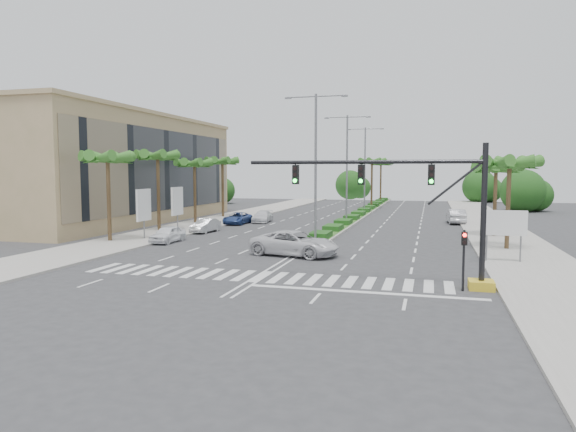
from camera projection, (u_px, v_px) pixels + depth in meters
The scene contains 28 objects.
ground at pixel (261, 277), 28.41m from camera, with size 160.00×160.00×0.00m, color #333335.
footpath_right at pixel (505, 239), 43.54m from camera, with size 6.00×120.00×0.15m, color gray.
footpath_left at pixel (181, 229), 51.66m from camera, with size 6.00×120.00×0.15m, color gray.
median at pixel (363, 213), 71.59m from camera, with size 2.20×75.00×0.20m, color gray.
median_grass at pixel (363, 212), 71.58m from camera, with size 1.80×75.00×0.04m, color #31501B.
building at pixel (120, 170), 59.80m from camera, with size 12.00×36.00×12.00m, color tan.
signal_gantry at pixel (436, 219), 25.63m from camera, with size 12.60×1.20×7.20m.
pedestrian_signal at pixel (464, 250), 24.75m from camera, with size 0.28×0.36×3.00m.
direction_sign at pixel (504, 225), 32.26m from camera, with size 2.70×0.11×3.40m.
billboard_near at pixel (144, 205), 43.54m from camera, with size 0.18×2.10×4.35m.
billboard_far at pixel (177, 202), 49.30m from camera, with size 0.18×2.10×4.35m.
palm_left_near at pixel (108, 161), 41.84m from camera, with size 4.57×4.68×7.55m.
palm_left_mid at pixel (158, 159), 49.49m from camera, with size 4.57×4.68×7.95m.
palm_left_far at pixel (194, 166), 57.22m from camera, with size 4.57×4.68×7.35m.
palm_left_end at pixel (222, 163), 64.86m from camera, with size 4.57×4.68×7.75m.
palm_right_near at pixel (510, 166), 37.44m from camera, with size 4.57×4.68×7.05m.
palm_right_far at pixel (496, 171), 45.14m from camera, with size 4.57×4.68×6.75m.
palm_median_a at pixel (372, 163), 80.59m from camera, with size 4.57×4.68×8.05m.
palm_median_b at pixel (381, 165), 94.98m from camera, with size 4.57×4.68×8.05m.
streetlight_near at pixel (316, 159), 41.26m from camera, with size 5.10×0.25×12.00m.
streetlight_mid at pixel (347, 163), 56.62m from camera, with size 5.10×0.25×12.00m.
streetlight_far at pixel (365, 165), 71.98m from camera, with size 5.10×0.25×12.00m.
car_parked_a at pixel (168, 234), 42.18m from camera, with size 1.64×4.06×1.38m, color white.
car_parked_b at pixel (206, 226), 49.25m from camera, with size 1.39×4.00×1.32m, color silver.
car_parked_c at pixel (237, 218), 57.12m from camera, with size 2.16×4.68×1.30m, color #2C4789.
car_parked_d at pixel (262, 217), 59.22m from camera, with size 1.82×4.48×1.30m, color silver.
car_crossing at pixel (295, 243), 35.55m from camera, with size 2.86×6.20×1.72m, color silver.
car_right at pixel (456, 216), 57.69m from camera, with size 1.74×4.98×1.64m, color #B9B9BE.
Camera 1 is at (8.98, -26.58, 5.78)m, focal length 32.00 mm.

